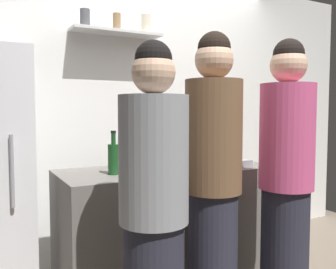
# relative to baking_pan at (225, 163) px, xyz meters

# --- Properties ---
(back_wall_assembly) EXTENTS (4.80, 0.32, 2.60)m
(back_wall_assembly) POSITION_rel_baking_pan_xyz_m (-0.22, 0.85, 0.38)
(back_wall_assembly) COLOR white
(back_wall_assembly) RESTS_ON ground
(counter) EXTENTS (1.59, 0.67, 0.90)m
(counter) POSITION_rel_baking_pan_xyz_m (-0.43, 0.12, -0.47)
(counter) COLOR #66605B
(counter) RESTS_ON ground
(baking_pan) EXTENTS (0.34, 0.24, 0.05)m
(baking_pan) POSITION_rel_baking_pan_xyz_m (0.00, 0.00, 0.00)
(baking_pan) COLOR gray
(baking_pan) RESTS_ON counter
(utensil_holder) EXTENTS (0.11, 0.11, 0.22)m
(utensil_holder) POSITION_rel_baking_pan_xyz_m (-0.48, -0.12, 0.04)
(utensil_holder) COLOR #B2B2B7
(utensil_holder) RESTS_ON counter
(wine_bottle_pale_glass) EXTENTS (0.08, 0.08, 0.28)m
(wine_bottle_pale_glass) POSITION_rel_baking_pan_xyz_m (-0.50, 0.21, 0.08)
(wine_bottle_pale_glass) COLOR #B2BFB2
(wine_bottle_pale_glass) RESTS_ON counter
(wine_bottle_green_glass) EXTENTS (0.08, 0.08, 0.29)m
(wine_bottle_green_glass) POSITION_rel_baking_pan_xyz_m (-0.88, 0.06, 0.09)
(wine_bottle_green_glass) COLOR #19471E
(wine_bottle_green_glass) RESTS_ON counter
(wine_bottle_dark_glass) EXTENTS (0.07, 0.07, 0.29)m
(wine_bottle_dark_glass) POSITION_rel_baking_pan_xyz_m (0.23, 0.16, 0.08)
(wine_bottle_dark_glass) COLOR black
(wine_bottle_dark_glass) RESTS_ON counter
(water_bottle_plastic) EXTENTS (0.08, 0.08, 0.26)m
(water_bottle_plastic) POSITION_rel_baking_pan_xyz_m (-0.60, 0.02, 0.09)
(water_bottle_plastic) COLOR silver
(water_bottle_plastic) RESTS_ON counter
(person_brown_jacket) EXTENTS (0.34, 0.34, 1.78)m
(person_brown_jacket) POSITION_rel_baking_pan_xyz_m (-0.45, -0.48, -0.03)
(person_brown_jacket) COLOR #262633
(person_brown_jacket) RESTS_ON ground
(person_pink_top) EXTENTS (0.34, 0.34, 1.77)m
(person_pink_top) POSITION_rel_baking_pan_xyz_m (0.04, -0.58, -0.04)
(person_pink_top) COLOR #262633
(person_pink_top) RESTS_ON ground
(person_grey_hoodie) EXTENTS (0.34, 0.34, 1.66)m
(person_grey_hoodie) POSITION_rel_baking_pan_xyz_m (-0.93, -0.67, -0.10)
(person_grey_hoodie) COLOR #262633
(person_grey_hoodie) RESTS_ON ground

